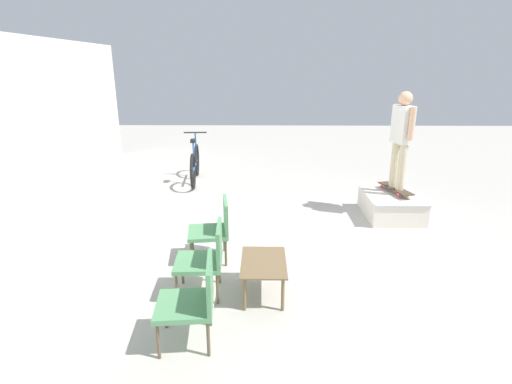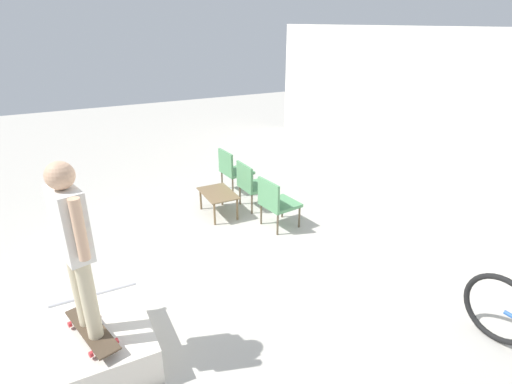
# 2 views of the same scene
# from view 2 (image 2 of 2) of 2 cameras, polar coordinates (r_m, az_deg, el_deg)

# --- Properties ---
(ground_plane) EXTENTS (24.00, 24.00, 0.00)m
(ground_plane) POSITION_cam_2_polar(r_m,az_deg,el_deg) (5.64, -8.39, -10.20)
(ground_plane) COLOR #B7B2A8
(house_wall_back) EXTENTS (12.00, 0.06, 3.00)m
(house_wall_back) POSITION_cam_2_polar(r_m,az_deg,el_deg) (7.96, 27.48, 9.19)
(house_wall_back) COLOR white
(house_wall_back) RESTS_ON ground_plane
(skate_ramp_box) EXTENTS (1.14, 0.88, 0.41)m
(skate_ramp_box) POSITION_cam_2_polar(r_m,az_deg,el_deg) (4.42, -20.89, -19.48)
(skate_ramp_box) COLOR silver
(skate_ramp_box) RESTS_ON ground_plane
(skateboard_on_ramp) EXTENTS (0.83, 0.41, 0.07)m
(skateboard_on_ramp) POSITION_cam_2_polar(r_m,az_deg,el_deg) (4.17, -22.40, -17.74)
(skateboard_on_ramp) COLOR #473828
(skateboard_on_ramp) RESTS_ON skate_ramp_box
(person_skater) EXTENTS (0.55, 0.29, 1.62)m
(person_skater) POSITION_cam_2_polar(r_m,az_deg,el_deg) (3.64, -24.68, -6.12)
(person_skater) COLOR #C6B793
(person_skater) RESTS_ON skateboard_on_ramp
(coffee_table) EXTENTS (0.76, 0.51, 0.41)m
(coffee_table) POSITION_cam_2_polar(r_m,az_deg,el_deg) (6.81, -5.43, -0.51)
(coffee_table) COLOR brown
(coffee_table) RESTS_ON ground_plane
(patio_chair_left) EXTENTS (0.56, 0.56, 0.83)m
(patio_chair_left) POSITION_cam_2_polar(r_m,az_deg,el_deg) (7.71, -3.32, 3.35)
(patio_chair_left) COLOR brown
(patio_chair_left) RESTS_ON ground_plane
(patio_chair_center) EXTENTS (0.55, 0.55, 0.83)m
(patio_chair_center) POSITION_cam_2_polar(r_m,az_deg,el_deg) (7.00, -0.55, 1.27)
(patio_chair_center) COLOR brown
(patio_chair_center) RESTS_ON ground_plane
(patio_chair_right) EXTENTS (0.59, 0.59, 0.83)m
(patio_chair_right) POSITION_cam_2_polar(r_m,az_deg,el_deg) (6.32, 2.89, -1.30)
(patio_chair_right) COLOR brown
(patio_chair_right) RESTS_ON ground_plane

